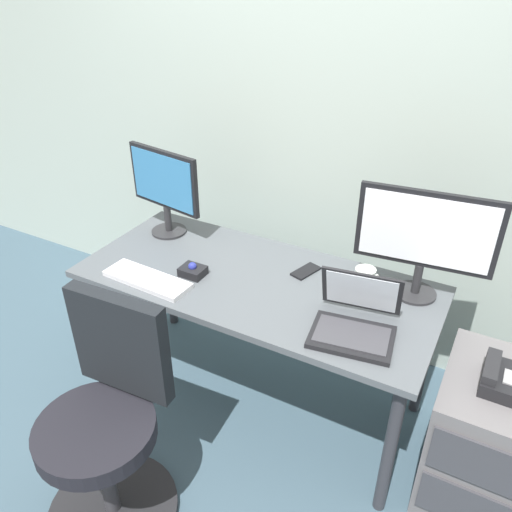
{
  "coord_description": "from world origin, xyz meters",
  "views": [
    {
      "loc": [
        0.91,
        -1.67,
        1.98
      ],
      "look_at": [
        0.0,
        0.0,
        0.84
      ],
      "focal_mm": 35.9,
      "sensor_mm": 36.0,
      "label": 1
    }
  ],
  "objects_px": {
    "file_cabinet": "(487,438)",
    "office_chair": "(108,428)",
    "laptop": "(355,320)",
    "coffee_mug": "(365,279)",
    "trackball_mouse": "(193,271)",
    "cell_phone": "(306,271)",
    "monitor_main": "(425,236)",
    "desk_phone": "(504,379)",
    "monitor_side": "(164,186)",
    "keyboard": "(147,279)"
  },
  "relations": [
    {
      "from": "file_cabinet",
      "to": "laptop",
      "type": "height_order",
      "value": "laptop"
    },
    {
      "from": "laptop",
      "to": "trackball_mouse",
      "type": "xyz_separation_m",
      "value": [
        -0.77,
        0.03,
        -0.03
      ]
    },
    {
      "from": "office_chair",
      "to": "trackball_mouse",
      "type": "relative_size",
      "value": 8.64
    },
    {
      "from": "monitor_main",
      "to": "keyboard",
      "type": "distance_m",
      "value": 1.19
    },
    {
      "from": "monitor_main",
      "to": "cell_phone",
      "type": "bearing_deg",
      "value": -172.74
    },
    {
      "from": "desk_phone",
      "to": "coffee_mug",
      "type": "distance_m",
      "value": 0.65
    },
    {
      "from": "file_cabinet",
      "to": "cell_phone",
      "type": "bearing_deg",
      "value": 169.1
    },
    {
      "from": "laptop",
      "to": "coffee_mug",
      "type": "bearing_deg",
      "value": 100.88
    },
    {
      "from": "office_chair",
      "to": "cell_phone",
      "type": "xyz_separation_m",
      "value": [
        0.38,
        0.94,
        0.29
      ]
    },
    {
      "from": "monitor_main",
      "to": "monitor_side",
      "type": "relative_size",
      "value": 1.25
    },
    {
      "from": "file_cabinet",
      "to": "monitor_side",
      "type": "distance_m",
      "value": 1.82
    },
    {
      "from": "desk_phone",
      "to": "monitor_main",
      "type": "relative_size",
      "value": 0.36
    },
    {
      "from": "file_cabinet",
      "to": "coffee_mug",
      "type": "relative_size",
      "value": 5.93
    },
    {
      "from": "file_cabinet",
      "to": "office_chair",
      "type": "relative_size",
      "value": 0.62
    },
    {
      "from": "file_cabinet",
      "to": "coffee_mug",
      "type": "xyz_separation_m",
      "value": [
        -0.62,
        0.18,
        0.47
      ]
    },
    {
      "from": "coffee_mug",
      "to": "office_chair",
      "type": "bearing_deg",
      "value": -124.71
    },
    {
      "from": "monitor_main",
      "to": "cell_phone",
      "type": "xyz_separation_m",
      "value": [
        -0.48,
        -0.06,
        -0.28
      ]
    },
    {
      "from": "desk_phone",
      "to": "office_chair",
      "type": "height_order",
      "value": "office_chair"
    },
    {
      "from": "laptop",
      "to": "coffee_mug",
      "type": "distance_m",
      "value": 0.31
    },
    {
      "from": "trackball_mouse",
      "to": "coffee_mug",
      "type": "distance_m",
      "value": 0.76
    },
    {
      "from": "office_chair",
      "to": "trackball_mouse",
      "type": "bearing_deg",
      "value": 94.8
    },
    {
      "from": "desk_phone",
      "to": "office_chair",
      "type": "relative_size",
      "value": 0.21
    },
    {
      "from": "monitor_main",
      "to": "laptop",
      "type": "relative_size",
      "value": 1.57
    },
    {
      "from": "monitor_main",
      "to": "coffee_mug",
      "type": "xyz_separation_m",
      "value": [
        -0.2,
        -0.05,
        -0.23
      ]
    },
    {
      "from": "laptop",
      "to": "coffee_mug",
      "type": "xyz_separation_m",
      "value": [
        -0.06,
        0.3,
        -0.0
      ]
    },
    {
      "from": "keyboard",
      "to": "cell_phone",
      "type": "height_order",
      "value": "keyboard"
    },
    {
      "from": "monitor_main",
      "to": "file_cabinet",
      "type": "bearing_deg",
      "value": -29.41
    },
    {
      "from": "file_cabinet",
      "to": "office_chair",
      "type": "xyz_separation_m",
      "value": [
        -1.27,
        -0.77,
        0.14
      ]
    },
    {
      "from": "monitor_main",
      "to": "laptop",
      "type": "bearing_deg",
      "value": -112.32
    },
    {
      "from": "trackball_mouse",
      "to": "cell_phone",
      "type": "distance_m",
      "value": 0.51
    },
    {
      "from": "office_chair",
      "to": "cell_phone",
      "type": "distance_m",
      "value": 1.05
    },
    {
      "from": "file_cabinet",
      "to": "desk_phone",
      "type": "distance_m",
      "value": 0.33
    },
    {
      "from": "desk_phone",
      "to": "laptop",
      "type": "relative_size",
      "value": 0.57
    },
    {
      "from": "trackball_mouse",
      "to": "cell_phone",
      "type": "height_order",
      "value": "trackball_mouse"
    },
    {
      "from": "office_chair",
      "to": "monitor_main",
      "type": "bearing_deg",
      "value": 49.35
    },
    {
      "from": "desk_phone",
      "to": "cell_phone",
      "type": "distance_m",
      "value": 0.91
    },
    {
      "from": "monitor_side",
      "to": "trackball_mouse",
      "type": "xyz_separation_m",
      "value": [
        0.34,
        -0.28,
        -0.24
      ]
    },
    {
      "from": "office_chair",
      "to": "monitor_side",
      "type": "xyz_separation_m",
      "value": [
        -0.4,
        0.96,
        0.54
      ]
    },
    {
      "from": "laptop",
      "to": "trackball_mouse",
      "type": "relative_size",
      "value": 3.2
    },
    {
      "from": "office_chair",
      "to": "file_cabinet",
      "type": "bearing_deg",
      "value": 31.16
    },
    {
      "from": "desk_phone",
      "to": "monitor_side",
      "type": "xyz_separation_m",
      "value": [
        -1.66,
        0.2,
        0.35
      ]
    },
    {
      "from": "monitor_side",
      "to": "cell_phone",
      "type": "height_order",
      "value": "monitor_side"
    },
    {
      "from": "desk_phone",
      "to": "cell_phone",
      "type": "bearing_deg",
      "value": 167.97
    },
    {
      "from": "office_chair",
      "to": "coffee_mug",
      "type": "relative_size",
      "value": 9.54
    },
    {
      "from": "laptop",
      "to": "coffee_mug",
      "type": "relative_size",
      "value": 3.54
    },
    {
      "from": "office_chair",
      "to": "laptop",
      "type": "distance_m",
      "value": 1.02
    },
    {
      "from": "trackball_mouse",
      "to": "cell_phone",
      "type": "relative_size",
      "value": 0.77
    },
    {
      "from": "keyboard",
      "to": "office_chair",
      "type": "bearing_deg",
      "value": -69.09
    },
    {
      "from": "file_cabinet",
      "to": "laptop",
      "type": "xyz_separation_m",
      "value": [
        -0.56,
        -0.12,
        0.48
      ]
    },
    {
      "from": "file_cabinet",
      "to": "monitor_side",
      "type": "height_order",
      "value": "monitor_side"
    }
  ]
}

